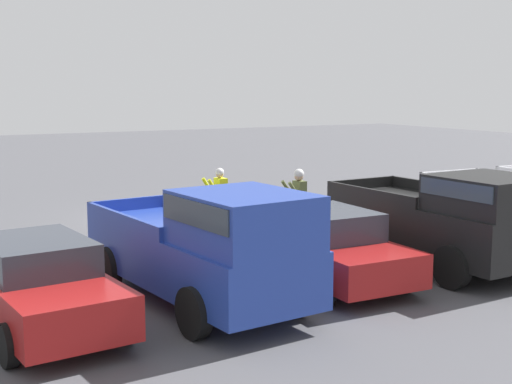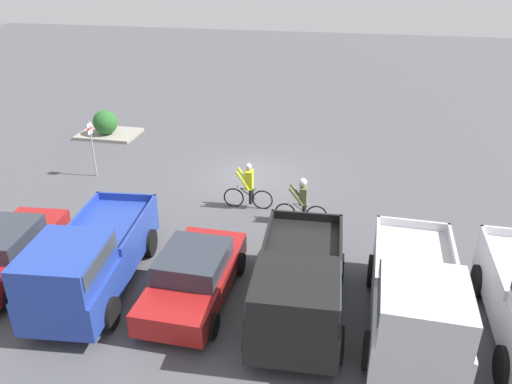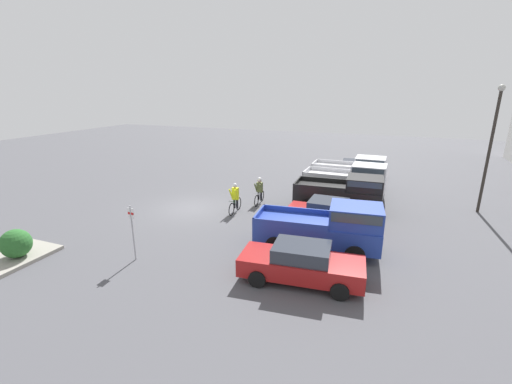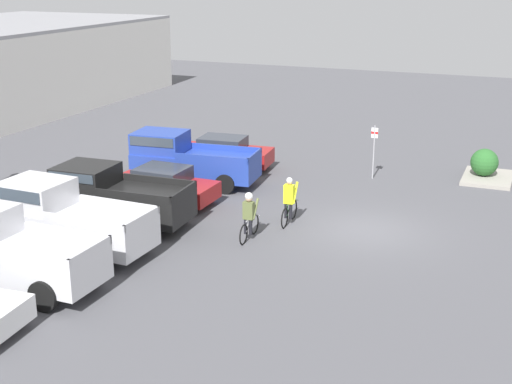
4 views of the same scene
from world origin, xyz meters
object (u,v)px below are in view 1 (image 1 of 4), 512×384
(cyclist_0, at_px, (220,201))
(cyclist_1, at_px, (298,198))
(sedan_2, at_px, (36,283))
(pickup_truck_2, at_px, (446,218))
(pickup_truck_3, at_px, (209,245))
(sedan_1, at_px, (325,246))

(cyclist_0, bearing_deg, cyclist_1, 159.93)
(sedan_2, height_order, cyclist_0, cyclist_0)
(cyclist_1, bearing_deg, sedan_2, 30.46)
(cyclist_0, bearing_deg, pickup_truck_2, 113.55)
(sedan_2, bearing_deg, pickup_truck_3, 170.82)
(sedan_1, distance_m, pickup_truck_3, 2.82)
(pickup_truck_3, bearing_deg, sedan_1, -170.45)
(sedan_1, height_order, cyclist_1, cyclist_1)
(sedan_1, xyz_separation_m, cyclist_1, (-2.30, -4.65, 0.15))
(pickup_truck_3, distance_m, cyclist_0, 6.60)
(sedan_2, relative_size, cyclist_0, 2.56)
(pickup_truck_2, distance_m, sedan_2, 8.43)
(sedan_2, xyz_separation_m, cyclist_1, (-7.90, -4.65, 0.14))
(sedan_1, height_order, pickup_truck_3, pickup_truck_3)
(pickup_truck_3, relative_size, cyclist_1, 3.05)
(pickup_truck_3, xyz_separation_m, cyclist_1, (-5.06, -5.11, -0.26))
(pickup_truck_2, height_order, cyclist_1, pickup_truck_2)
(pickup_truck_2, xyz_separation_m, pickup_truck_3, (5.57, 0.06, 0.02))
(pickup_truck_2, bearing_deg, cyclist_0, -66.45)
(sedan_1, xyz_separation_m, sedan_2, (5.60, 0.00, 0.01))
(sedan_1, bearing_deg, pickup_truck_2, 171.85)
(sedan_2, distance_m, cyclist_1, 9.17)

